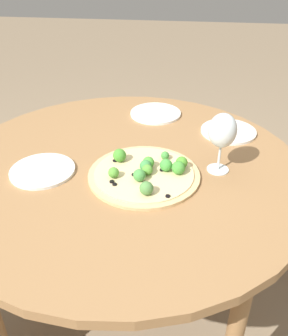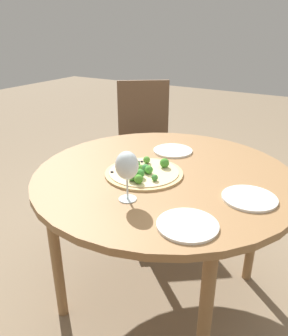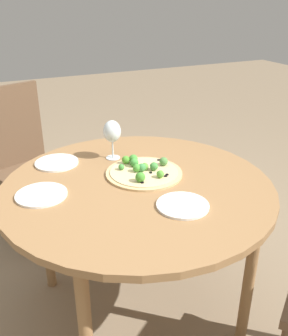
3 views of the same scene
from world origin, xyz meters
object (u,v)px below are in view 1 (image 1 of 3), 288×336
pizza (146,172)px  plate_far (156,113)px  plate_near (43,171)px  plate_side (228,131)px  wine_glass (222,131)px

pizza → plate_far: size_ratio=1.67×
plate_near → plate_far: bearing=56.8°
pizza → plate_side: (0.28, 0.33, -0.01)m
plate_near → plate_far: (0.31, 0.48, 0.00)m
pizza → plate_near: 0.33m
plate_far → plate_side: bearing=-23.9°
pizza → plate_side: pizza is taller
plate_near → plate_side: size_ratio=0.99×
pizza → wine_glass: 0.26m
plate_far → plate_near: bearing=-123.2°
plate_far → plate_side: 0.32m
pizza → plate_near: (-0.33, -0.02, -0.01)m
wine_glass → plate_far: wine_glass is taller
wine_glass → plate_near: bearing=-171.7°
pizza → plate_side: size_ratio=1.68×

